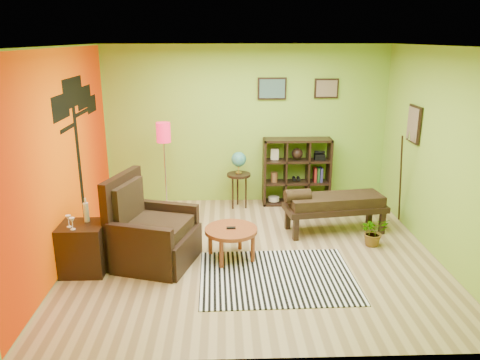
{
  "coord_description": "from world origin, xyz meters",
  "views": [
    {
      "loc": [
        -0.39,
        -5.96,
        2.9
      ],
      "look_at": [
        -0.18,
        0.09,
        1.05
      ],
      "focal_mm": 35.0,
      "sensor_mm": 36.0,
      "label": 1
    }
  ],
  "objects_px": {
    "armchair": "(150,236)",
    "side_cabinet": "(83,248)",
    "floor_lamp": "(164,141)",
    "cube_shelf": "(297,172)",
    "coffee_table": "(231,233)",
    "globe_table": "(239,166)",
    "potted_plant": "(373,234)",
    "bench": "(333,204)"
  },
  "relations": [
    {
      "from": "side_cabinet",
      "to": "floor_lamp",
      "type": "distance_m",
      "value": 2.36
    },
    {
      "from": "side_cabinet",
      "to": "armchair",
      "type": "bearing_deg",
      "value": 17.59
    },
    {
      "from": "coffee_table",
      "to": "side_cabinet",
      "type": "relative_size",
      "value": 0.74
    },
    {
      "from": "armchair",
      "to": "coffee_table",
      "type": "bearing_deg",
      "value": 2.94
    },
    {
      "from": "coffee_table",
      "to": "armchair",
      "type": "height_order",
      "value": "armchair"
    },
    {
      "from": "floor_lamp",
      "to": "cube_shelf",
      "type": "height_order",
      "value": "floor_lamp"
    },
    {
      "from": "side_cabinet",
      "to": "cube_shelf",
      "type": "relative_size",
      "value": 0.81
    },
    {
      "from": "globe_table",
      "to": "bench",
      "type": "distance_m",
      "value": 1.83
    },
    {
      "from": "coffee_table",
      "to": "globe_table",
      "type": "xyz_separation_m",
      "value": [
        0.17,
        2.0,
        0.39
      ]
    },
    {
      "from": "side_cabinet",
      "to": "floor_lamp",
      "type": "bearing_deg",
      "value": 67.39
    },
    {
      "from": "side_cabinet",
      "to": "potted_plant",
      "type": "relative_size",
      "value": 2.24
    },
    {
      "from": "coffee_table",
      "to": "side_cabinet",
      "type": "bearing_deg",
      "value": -170.64
    },
    {
      "from": "side_cabinet",
      "to": "globe_table",
      "type": "relative_size",
      "value": 0.96
    },
    {
      "from": "coffee_table",
      "to": "potted_plant",
      "type": "relative_size",
      "value": 1.65
    },
    {
      "from": "side_cabinet",
      "to": "globe_table",
      "type": "height_order",
      "value": "globe_table"
    },
    {
      "from": "armchair",
      "to": "bench",
      "type": "height_order",
      "value": "armchair"
    },
    {
      "from": "globe_table",
      "to": "side_cabinet",
      "type": "bearing_deg",
      "value": -131.64
    },
    {
      "from": "side_cabinet",
      "to": "cube_shelf",
      "type": "distance_m",
      "value": 3.99
    },
    {
      "from": "floor_lamp",
      "to": "potted_plant",
      "type": "height_order",
      "value": "floor_lamp"
    },
    {
      "from": "armchair",
      "to": "floor_lamp",
      "type": "distance_m",
      "value": 1.96
    },
    {
      "from": "armchair",
      "to": "side_cabinet",
      "type": "height_order",
      "value": "armchair"
    },
    {
      "from": "floor_lamp",
      "to": "globe_table",
      "type": "distance_m",
      "value": 1.38
    },
    {
      "from": "coffee_table",
      "to": "armchair",
      "type": "distance_m",
      "value": 1.08
    },
    {
      "from": "armchair",
      "to": "potted_plant",
      "type": "xyz_separation_m",
      "value": [
        3.15,
        0.4,
        -0.19
      ]
    },
    {
      "from": "coffee_table",
      "to": "bench",
      "type": "relative_size",
      "value": 0.44
    },
    {
      "from": "armchair",
      "to": "bench",
      "type": "bearing_deg",
      "value": 19.22
    },
    {
      "from": "side_cabinet",
      "to": "cube_shelf",
      "type": "bearing_deg",
      "value": 38.56
    },
    {
      "from": "globe_table",
      "to": "potted_plant",
      "type": "bearing_deg",
      "value": -41.05
    },
    {
      "from": "cube_shelf",
      "to": "armchair",
      "type": "bearing_deg",
      "value": -136.01
    },
    {
      "from": "side_cabinet",
      "to": "potted_plant",
      "type": "bearing_deg",
      "value": 9.46
    },
    {
      "from": "floor_lamp",
      "to": "potted_plant",
      "type": "relative_size",
      "value": 3.67
    },
    {
      "from": "armchair",
      "to": "cube_shelf",
      "type": "xyz_separation_m",
      "value": [
        2.31,
        2.23,
        0.24
      ]
    },
    {
      "from": "coffee_table",
      "to": "globe_table",
      "type": "distance_m",
      "value": 2.05
    },
    {
      "from": "armchair",
      "to": "side_cabinet",
      "type": "distance_m",
      "value": 0.85
    },
    {
      "from": "side_cabinet",
      "to": "globe_table",
      "type": "distance_m",
      "value": 3.13
    },
    {
      "from": "armchair",
      "to": "globe_table",
      "type": "distance_m",
      "value": 2.44
    },
    {
      "from": "globe_table",
      "to": "cube_shelf",
      "type": "xyz_separation_m",
      "value": [
        1.06,
        0.17,
        -0.16
      ]
    },
    {
      "from": "globe_table",
      "to": "potted_plant",
      "type": "relative_size",
      "value": 2.34
    },
    {
      "from": "potted_plant",
      "to": "globe_table",
      "type": "bearing_deg",
      "value": 138.95
    },
    {
      "from": "floor_lamp",
      "to": "potted_plant",
      "type": "distance_m",
      "value": 3.58
    },
    {
      "from": "coffee_table",
      "to": "potted_plant",
      "type": "bearing_deg",
      "value": 9.54
    },
    {
      "from": "armchair",
      "to": "globe_table",
      "type": "bearing_deg",
      "value": 58.73
    }
  ]
}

